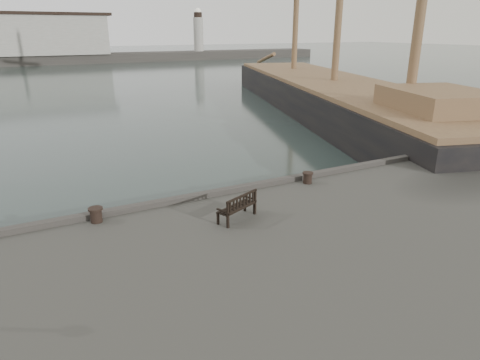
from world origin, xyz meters
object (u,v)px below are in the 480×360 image
object	(u,v)px
bollard_right	(308,178)
tall_ship_main	(332,104)
bench	(237,211)
bollard_left	(96,215)

from	to	relation	value
bollard_right	tall_ship_main	world-z (taller)	tall_ship_main
bench	tall_ship_main	xyz separation A→B (m)	(19.77, 19.48, -1.01)
tall_ship_main	bollard_left	bearing A→B (deg)	-125.57
bench	bollard_right	distance (m)	4.21
tall_ship_main	bollard_right	bearing A→B (deg)	-114.11
bollard_left	tall_ship_main	distance (m)	29.52
bench	tall_ship_main	world-z (taller)	tall_ship_main
tall_ship_main	bench	bearing A→B (deg)	-117.78
bench	bollard_right	bearing A→B (deg)	0.22
bench	tall_ship_main	bearing A→B (deg)	21.55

